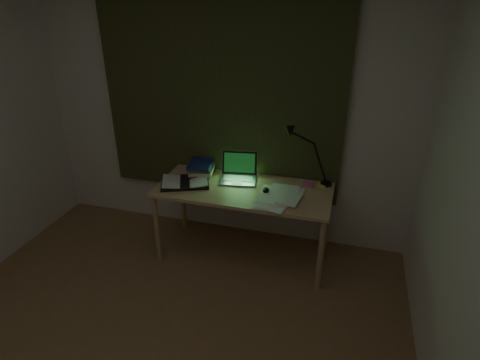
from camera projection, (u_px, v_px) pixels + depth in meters
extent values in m
cube|color=silver|center=(222.00, 108.00, 3.62)|extent=(3.50, 0.00, 2.50)
cube|color=#2A2D16|center=(220.00, 87.00, 3.50)|extent=(2.20, 0.06, 2.00)
ellipsoid|color=black|center=(266.00, 190.00, 3.37)|extent=(0.07, 0.10, 0.03)
cube|color=yellow|center=(322.00, 185.00, 3.48)|extent=(0.07, 0.07, 0.01)
cube|color=#E95A9C|center=(308.00, 185.00, 3.48)|extent=(0.09, 0.09, 0.02)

